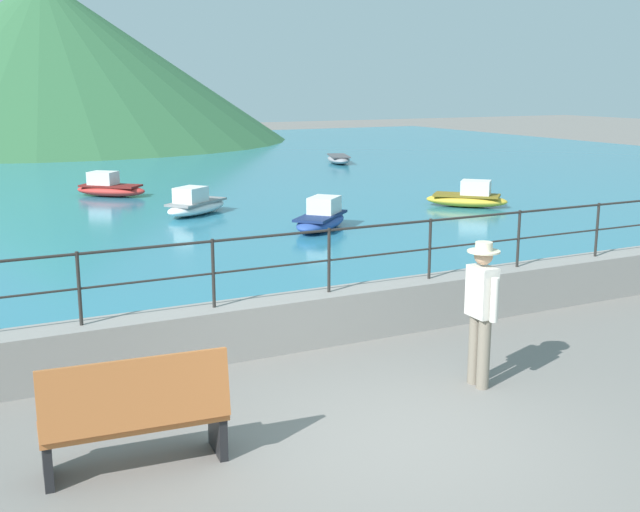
# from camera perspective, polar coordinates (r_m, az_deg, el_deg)

# --- Properties ---
(ground_plane) EXTENTS (120.00, 120.00, 0.00)m
(ground_plane) POSITION_cam_1_polar(r_m,az_deg,el_deg) (8.15, 6.01, -13.35)
(ground_plane) COLOR slate
(promenade_wall) EXTENTS (20.00, 0.56, 0.70)m
(promenade_wall) POSITION_cam_1_polar(r_m,az_deg,el_deg) (10.65, -3.36, -4.97)
(promenade_wall) COLOR gray
(promenade_wall) RESTS_ON ground
(railing) EXTENTS (18.44, 0.04, 0.90)m
(railing) POSITION_cam_1_polar(r_m,az_deg,el_deg) (10.40, -3.43, 0.13)
(railing) COLOR #282623
(railing) RESTS_ON promenade_wall
(lake_water) EXTENTS (64.00, 44.32, 0.06)m
(lake_water) POSITION_cam_1_polar(r_m,az_deg,el_deg) (32.41, -19.75, 5.55)
(lake_water) COLOR teal
(lake_water) RESTS_ON ground
(hill_main) EXTENTS (28.57, 28.57, 9.58)m
(hill_main) POSITION_cam_1_polar(r_m,az_deg,el_deg) (50.95, -19.21, 13.23)
(hill_main) COLOR #33663D
(hill_main) RESTS_ON ground
(bench_main) EXTENTS (1.74, 0.70, 1.13)m
(bench_main) POSITION_cam_1_polar(r_m,az_deg,el_deg) (7.55, -13.24, -11.14)
(bench_main) COLOR #B76633
(bench_main) RESTS_ON ground
(person_walking) EXTENTS (0.38, 0.57, 1.75)m
(person_walking) POSITION_cam_1_polar(r_m,az_deg,el_deg) (9.39, 11.61, -3.62)
(person_walking) COLOR slate
(person_walking) RESTS_ON ground
(boat_0) EXTENTS (2.38, 2.10, 0.76)m
(boat_0) POSITION_cam_1_polar(r_m,az_deg,el_deg) (21.42, -9.02, 3.71)
(boat_0) COLOR white
(boat_0) RESTS_ON lake_water
(boat_1) EXTENTS (2.31, 2.21, 0.76)m
(boat_1) POSITION_cam_1_polar(r_m,az_deg,el_deg) (25.45, -15.03, 4.81)
(boat_1) COLOR red
(boat_1) RESTS_ON lake_water
(boat_3) EXTENTS (1.61, 2.47, 0.36)m
(boat_3) POSITION_cam_1_polar(r_m,az_deg,el_deg) (34.65, 1.36, 7.05)
(boat_3) COLOR gray
(boat_3) RESTS_ON lake_water
(boat_4) EXTENTS (2.27, 2.25, 0.76)m
(boat_4) POSITION_cam_1_polar(r_m,az_deg,el_deg) (22.86, 10.71, 4.20)
(boat_4) COLOR gold
(boat_4) RESTS_ON lake_water
(boat_5) EXTENTS (2.29, 2.23, 0.76)m
(boat_5) POSITION_cam_1_polar(r_m,az_deg,el_deg) (19.03, 0.10, 2.77)
(boat_5) COLOR #2D4C9E
(boat_5) RESTS_ON lake_water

